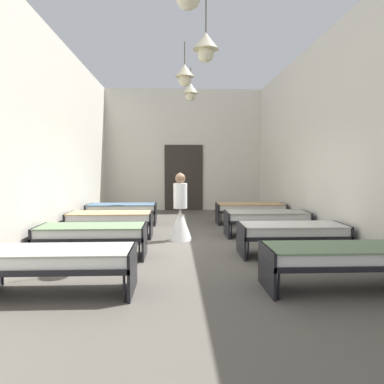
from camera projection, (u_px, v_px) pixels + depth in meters
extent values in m
cube|color=#59544C|center=(191.00, 248.00, 7.71)|extent=(6.30, 13.06, 0.10)
cube|color=silver|center=(184.00, 150.00, 13.86)|extent=(6.10, 0.20, 4.43)
cube|color=silver|center=(42.00, 136.00, 7.42)|extent=(0.20, 12.46, 4.43)
cube|color=silver|center=(334.00, 137.00, 7.69)|extent=(0.20, 12.46, 4.43)
cube|color=#2D2823|center=(184.00, 178.00, 13.81)|extent=(1.40, 0.06, 2.40)
cylinder|color=brown|center=(206.00, 16.00, 6.34)|extent=(0.02, 0.02, 0.54)
cone|color=beige|center=(206.00, 41.00, 6.37)|extent=(0.44, 0.44, 0.28)
sphere|color=beige|center=(206.00, 54.00, 6.39)|extent=(0.28, 0.28, 0.28)
cylinder|color=brown|center=(185.00, 53.00, 8.50)|extent=(0.02, 0.02, 0.49)
cone|color=beige|center=(185.00, 71.00, 8.53)|extent=(0.44, 0.44, 0.28)
sphere|color=beige|center=(185.00, 80.00, 8.54)|extent=(0.28, 0.28, 0.28)
cylinder|color=brown|center=(191.00, 75.00, 10.68)|extent=(0.02, 0.02, 0.44)
cone|color=beige|center=(191.00, 88.00, 10.71)|extent=(0.44, 0.44, 0.28)
sphere|color=beige|center=(191.00, 96.00, 10.72)|extent=(0.28, 0.28, 0.28)
cylinder|color=black|center=(2.00, 273.00, 5.09)|extent=(0.03, 0.03, 0.34)
cylinder|color=black|center=(124.00, 288.00, 4.45)|extent=(0.03, 0.03, 0.34)
cylinder|color=black|center=(131.00, 271.00, 5.17)|extent=(0.03, 0.03, 0.34)
cube|color=black|center=(59.00, 264.00, 4.76)|extent=(1.90, 0.84, 0.07)
cube|color=black|center=(133.00, 270.00, 4.81)|extent=(0.04, 0.84, 0.57)
cube|color=white|center=(59.00, 256.00, 4.75)|extent=(1.82, 0.78, 0.14)
cube|color=#9E9E93|center=(58.00, 250.00, 4.75)|extent=(1.86, 0.82, 0.02)
cylinder|color=black|center=(279.00, 286.00, 4.54)|extent=(0.03, 0.03, 0.34)
cylinder|color=black|center=(265.00, 270.00, 5.25)|extent=(0.03, 0.03, 0.34)
cube|color=black|center=(337.00, 261.00, 4.92)|extent=(1.90, 0.84, 0.07)
cube|color=black|center=(267.00, 269.00, 4.89)|extent=(0.04, 0.84, 0.57)
cube|color=white|center=(337.00, 253.00, 4.91)|extent=(1.82, 0.78, 0.14)
cube|color=slate|center=(337.00, 247.00, 4.91)|extent=(1.86, 0.82, 0.02)
cylinder|color=black|center=(35.00, 253.00, 6.27)|extent=(0.03, 0.03, 0.34)
cylinder|color=black|center=(49.00, 244.00, 6.98)|extent=(0.03, 0.03, 0.34)
cylinder|color=black|center=(139.00, 252.00, 6.35)|extent=(0.03, 0.03, 0.34)
cylinder|color=black|center=(143.00, 243.00, 7.06)|extent=(0.03, 0.03, 0.34)
cube|color=black|center=(92.00, 236.00, 6.65)|extent=(1.90, 0.84, 0.07)
cube|color=black|center=(39.00, 242.00, 6.62)|extent=(0.04, 0.84, 0.57)
cube|color=black|center=(144.00, 241.00, 6.70)|extent=(0.04, 0.84, 0.57)
cube|color=white|center=(92.00, 231.00, 6.64)|extent=(1.82, 0.78, 0.14)
cube|color=slate|center=(92.00, 226.00, 6.64)|extent=(1.86, 0.82, 0.02)
cylinder|color=black|center=(248.00, 251.00, 6.43)|extent=(0.03, 0.03, 0.34)
cylinder|color=black|center=(241.00, 242.00, 7.15)|extent=(0.03, 0.03, 0.34)
cylinder|color=black|center=(347.00, 250.00, 6.51)|extent=(0.03, 0.03, 0.34)
cylinder|color=black|center=(330.00, 242.00, 7.23)|extent=(0.03, 0.03, 0.34)
cube|color=black|center=(292.00, 235.00, 6.82)|extent=(1.90, 0.84, 0.07)
cube|color=black|center=(241.00, 240.00, 6.78)|extent=(0.04, 0.84, 0.57)
cube|color=black|center=(342.00, 239.00, 6.86)|extent=(0.04, 0.84, 0.57)
cube|color=white|center=(292.00, 229.00, 6.81)|extent=(1.82, 0.78, 0.14)
cube|color=beige|center=(292.00, 225.00, 6.80)|extent=(1.86, 0.82, 0.02)
cylinder|color=black|center=(67.00, 233.00, 8.16)|extent=(0.03, 0.03, 0.34)
cylinder|color=black|center=(76.00, 228.00, 8.88)|extent=(0.03, 0.03, 0.34)
cylinder|color=black|center=(147.00, 232.00, 8.24)|extent=(0.03, 0.03, 0.34)
cylinder|color=black|center=(150.00, 227.00, 8.96)|extent=(0.03, 0.03, 0.34)
cube|color=black|center=(110.00, 221.00, 8.55)|extent=(1.90, 0.84, 0.07)
cube|color=black|center=(69.00, 225.00, 8.51)|extent=(0.04, 0.84, 0.57)
cube|color=black|center=(151.00, 224.00, 8.59)|extent=(0.04, 0.84, 0.57)
cube|color=white|center=(110.00, 216.00, 8.54)|extent=(1.82, 0.78, 0.14)
cube|color=tan|center=(110.00, 213.00, 8.53)|extent=(1.86, 0.82, 0.02)
cylinder|color=black|center=(232.00, 232.00, 8.32)|extent=(0.03, 0.03, 0.34)
cylinder|color=black|center=(227.00, 226.00, 9.04)|extent=(0.03, 0.03, 0.34)
cylinder|color=black|center=(309.00, 231.00, 8.40)|extent=(0.03, 0.03, 0.34)
cylinder|color=black|center=(298.00, 226.00, 9.12)|extent=(0.03, 0.03, 0.34)
cube|color=black|center=(266.00, 220.00, 8.71)|extent=(1.90, 0.84, 0.07)
cube|color=black|center=(227.00, 224.00, 8.67)|extent=(0.04, 0.84, 0.57)
cube|color=black|center=(306.00, 223.00, 8.76)|extent=(0.04, 0.84, 0.57)
cube|color=white|center=(266.00, 215.00, 8.70)|extent=(1.82, 0.78, 0.14)
cube|color=#9E9E93|center=(267.00, 212.00, 8.70)|extent=(1.86, 0.82, 0.02)
cylinder|color=black|center=(88.00, 220.00, 10.05)|extent=(0.03, 0.03, 0.34)
cylinder|color=black|center=(93.00, 217.00, 10.77)|extent=(0.03, 0.03, 0.34)
cylinder|color=black|center=(153.00, 220.00, 10.13)|extent=(0.03, 0.03, 0.34)
cylinder|color=black|center=(154.00, 216.00, 10.85)|extent=(0.03, 0.03, 0.34)
cube|color=black|center=(122.00, 211.00, 10.44)|extent=(1.90, 0.84, 0.07)
cube|color=black|center=(88.00, 214.00, 10.40)|extent=(0.04, 0.84, 0.57)
cube|color=black|center=(155.00, 214.00, 10.49)|extent=(0.04, 0.84, 0.57)
cube|color=silver|center=(122.00, 207.00, 10.43)|extent=(1.82, 0.78, 0.14)
cube|color=slate|center=(122.00, 204.00, 10.43)|extent=(1.86, 0.82, 0.02)
cylinder|color=black|center=(221.00, 220.00, 10.22)|extent=(0.03, 0.03, 0.34)
cylinder|color=black|center=(218.00, 216.00, 10.94)|extent=(0.03, 0.03, 0.34)
cylinder|color=black|center=(284.00, 219.00, 10.30)|extent=(0.03, 0.03, 0.34)
cylinder|color=black|center=(277.00, 216.00, 11.01)|extent=(0.03, 0.03, 0.34)
cube|color=black|center=(250.00, 210.00, 10.60)|extent=(1.90, 0.84, 0.07)
cube|color=black|center=(217.00, 214.00, 10.57)|extent=(0.04, 0.84, 0.57)
cube|color=black|center=(282.00, 213.00, 10.65)|extent=(0.04, 0.84, 0.57)
cube|color=silver|center=(250.00, 207.00, 10.60)|extent=(1.82, 0.78, 0.14)
cube|color=tan|center=(250.00, 204.00, 10.59)|extent=(1.86, 0.82, 0.02)
cone|color=white|center=(180.00, 224.00, 8.22)|extent=(0.52, 0.52, 0.70)
cylinder|color=white|center=(180.00, 196.00, 8.18)|extent=(0.30, 0.30, 0.55)
sphere|color=#846047|center=(180.00, 178.00, 8.15)|extent=(0.22, 0.22, 0.22)
cone|color=white|center=(180.00, 175.00, 8.15)|extent=(0.18, 0.18, 0.10)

